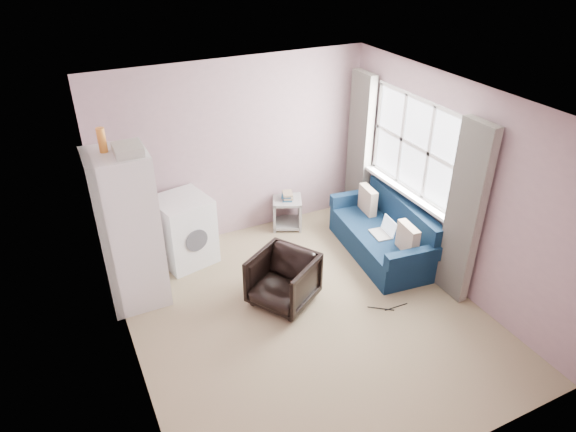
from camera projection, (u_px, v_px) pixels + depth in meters
name	position (u px, v px, depth m)	size (l,w,h in m)	color
room	(310.00, 221.00, 5.32)	(3.84, 4.24, 2.54)	#958261
armchair	(283.00, 278.00, 5.97)	(0.68, 0.64, 0.70)	black
fridge	(128.00, 229.00, 5.74)	(0.67, 0.65, 2.15)	silver
washing_machine	(184.00, 229.00, 6.67)	(0.77, 0.77, 0.92)	silver
side_table	(287.00, 210.00, 7.53)	(0.54, 0.54, 0.56)	gray
sofa	(385.00, 235.00, 6.90)	(0.97, 1.81, 0.77)	#0E2642
window_dressing	(406.00, 176.00, 6.60)	(0.17, 2.62, 2.18)	white
floor_cables	(388.00, 308.00, 6.03)	(0.46, 0.20, 0.01)	black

